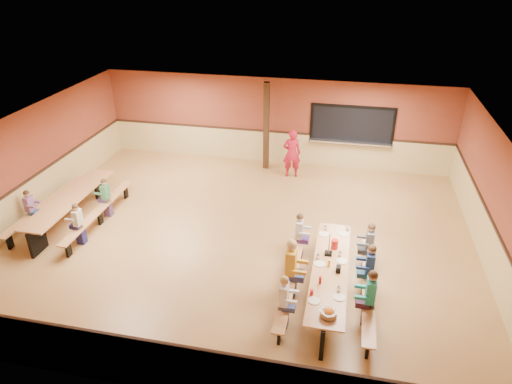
# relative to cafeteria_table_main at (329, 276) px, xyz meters

# --- Properties ---
(ground) EXTENTS (12.00, 12.00, 0.00)m
(ground) POSITION_rel_cafeteria_table_main_xyz_m (-2.40, 1.91, -0.53)
(ground) COLOR olive
(ground) RESTS_ON ground
(room_envelope) EXTENTS (12.04, 10.04, 3.02)m
(room_envelope) POSITION_rel_cafeteria_table_main_xyz_m (-2.40, 1.91, 0.16)
(room_envelope) COLOR brown
(room_envelope) RESTS_ON ground
(kitchen_pass_through) EXTENTS (2.78, 0.28, 1.38)m
(kitchen_pass_through) POSITION_rel_cafeteria_table_main_xyz_m (0.20, 6.87, 0.96)
(kitchen_pass_through) COLOR black
(kitchen_pass_through) RESTS_ON ground
(structural_post) EXTENTS (0.18, 0.18, 3.00)m
(structural_post) POSITION_rel_cafeteria_table_main_xyz_m (-2.60, 6.31, 0.97)
(structural_post) COLOR black
(structural_post) RESTS_ON ground
(cafeteria_table_main) EXTENTS (1.91, 3.70, 0.74)m
(cafeteria_table_main) POSITION_rel_cafeteria_table_main_xyz_m (0.00, 0.00, 0.00)
(cafeteria_table_main) COLOR #B47847
(cafeteria_table_main) RESTS_ON ground
(cafeteria_table_second) EXTENTS (1.91, 3.70, 0.74)m
(cafeteria_table_second) POSITION_rel_cafeteria_table_main_xyz_m (-7.19, 1.70, 0.00)
(cafeteria_table_second) COLOR #B47847
(cafeteria_table_second) RESTS_ON ground
(seated_child_white_left) EXTENTS (0.36, 0.30, 1.19)m
(seated_child_white_left) POSITION_rel_cafeteria_table_main_xyz_m (-0.82, -1.08, 0.07)
(seated_child_white_left) COLOR white
(seated_child_white_left) RESTS_ON ground
(seated_adult_yellow) EXTENTS (0.45, 0.37, 1.39)m
(seated_adult_yellow) POSITION_rel_cafeteria_table_main_xyz_m (-0.82, -0.11, 0.17)
(seated_adult_yellow) COLOR gold
(seated_adult_yellow) RESTS_ON ground
(seated_child_grey_left) EXTENTS (0.36, 0.29, 1.19)m
(seated_child_grey_left) POSITION_rel_cafeteria_table_main_xyz_m (-0.82, 1.32, 0.07)
(seated_child_grey_left) COLOR #B6B6B6
(seated_child_grey_left) RESTS_ON ground
(seated_child_teal_right) EXTENTS (0.40, 0.33, 1.27)m
(seated_child_teal_right) POSITION_rel_cafeteria_table_main_xyz_m (0.83, -0.67, 0.11)
(seated_child_teal_right) COLOR teal
(seated_child_teal_right) RESTS_ON ground
(seated_child_navy_right) EXTENTS (0.38, 0.31, 1.23)m
(seated_child_navy_right) POSITION_rel_cafeteria_table_main_xyz_m (0.83, 0.28, 0.09)
(seated_child_navy_right) COLOR navy
(seated_child_navy_right) RESTS_ON ground
(seated_child_char_right) EXTENTS (0.37, 0.31, 1.22)m
(seated_child_char_right) POSITION_rel_cafeteria_table_main_xyz_m (0.83, 1.17, 0.08)
(seated_child_char_right) COLOR #54575E
(seated_child_char_right) RESTS_ON ground
(seated_child_purple_sec) EXTENTS (0.33, 0.27, 1.13)m
(seated_child_purple_sec) POSITION_rel_cafeteria_table_main_xyz_m (-8.02, 1.12, 0.04)
(seated_child_purple_sec) COLOR #855584
(seated_child_purple_sec) RESTS_ON ground
(seated_child_green_sec) EXTENTS (0.34, 0.27, 1.14)m
(seated_child_green_sec) POSITION_rel_cafeteria_table_main_xyz_m (-6.37, 2.16, 0.04)
(seated_child_green_sec) COLOR #38764B
(seated_child_green_sec) RESTS_ON ground
(seated_child_tan_sec) EXTENTS (0.33, 0.27, 1.13)m
(seated_child_tan_sec) POSITION_rel_cafeteria_table_main_xyz_m (-6.37, 0.74, 0.04)
(seated_child_tan_sec) COLOR #C0B49C
(seated_child_tan_sec) RESTS_ON ground
(standing_woman) EXTENTS (0.66, 0.50, 1.64)m
(standing_woman) POSITION_rel_cafeteria_table_main_xyz_m (-1.65, 5.83, 0.29)
(standing_woman) COLOR #AC132A
(standing_woman) RESTS_ON ground
(punch_pitcher) EXTENTS (0.16, 0.16, 0.22)m
(punch_pitcher) POSITION_rel_cafeteria_table_main_xyz_m (0.04, 0.76, 0.32)
(punch_pitcher) COLOR red
(punch_pitcher) RESTS_ON cafeteria_table_main
(chip_bowl) EXTENTS (0.32, 0.32, 0.15)m
(chip_bowl) POSITION_rel_cafeteria_table_main_xyz_m (0.06, -1.45, 0.29)
(chip_bowl) COLOR #FEA528
(chip_bowl) RESTS_ON cafeteria_table_main
(napkin_dispenser) EXTENTS (0.10, 0.14, 0.13)m
(napkin_dispenser) POSITION_rel_cafeteria_table_main_xyz_m (0.17, -0.08, 0.28)
(napkin_dispenser) COLOR black
(napkin_dispenser) RESTS_ON cafeteria_table_main
(condiment_mustard) EXTENTS (0.06, 0.06, 0.17)m
(condiment_mustard) POSITION_rel_cafeteria_table_main_xyz_m (-0.04, 0.06, 0.30)
(condiment_mustard) COLOR yellow
(condiment_mustard) RESTS_ON cafeteria_table_main
(condiment_ketchup) EXTENTS (0.06, 0.06, 0.17)m
(condiment_ketchup) POSITION_rel_cafeteria_table_main_xyz_m (-0.17, -0.55, 0.30)
(condiment_ketchup) COLOR #B2140F
(condiment_ketchup) RESTS_ON cafeteria_table_main
(table_paddle) EXTENTS (0.16, 0.16, 0.56)m
(table_paddle) POSITION_rel_cafeteria_table_main_xyz_m (-0.08, 0.49, 0.35)
(table_paddle) COLOR black
(table_paddle) RESTS_ON cafeteria_table_main
(place_settings) EXTENTS (0.65, 3.30, 0.11)m
(place_settings) POSITION_rel_cafeteria_table_main_xyz_m (0.00, 0.00, 0.27)
(place_settings) COLOR beige
(place_settings) RESTS_ON cafeteria_table_main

